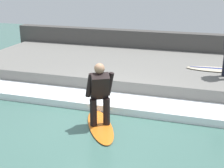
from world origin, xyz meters
The scene contains 7 objects.
ground_plane centered at (0.00, 0.00, 0.00)m, with size 28.00×28.00×0.00m, color #426B60.
concrete_ledge centered at (3.80, 0.00, 0.27)m, with size 4.40×11.64×0.54m, color slate.
back_wall centered at (6.25, 0.00, 0.62)m, with size 0.50×12.23×1.25m, color #474442.
wave_foam_crest centered at (1.05, 0.00, 0.10)m, with size 1.09×11.06×0.20m, color white.
surfboard_riding centered at (-0.27, -0.06, 0.03)m, with size 1.91×1.38×0.06m.
surfer_riding centered at (-0.27, -0.06, 0.90)m, with size 0.60×0.62×1.51m.
surfboard_waiting_near centered at (3.62, -2.72, 0.57)m, with size 0.64×2.02×0.07m.
Camera 1 is at (-6.59, -2.33, 3.40)m, focal length 50.00 mm.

